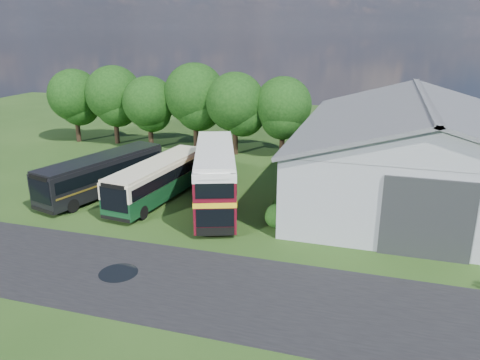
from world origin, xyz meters
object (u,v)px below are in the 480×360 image
(bus_maroon_double, at_px, (215,179))
(bus_dark_single, at_px, (103,174))
(bus_green_single, at_px, (158,179))
(storage_shed, at_px, (418,145))

(bus_maroon_double, bearing_deg, bus_dark_single, 157.68)
(bus_green_single, xyz_separation_m, bus_dark_single, (-4.98, -0.17, 0.05))
(bus_dark_single, bearing_deg, bus_maroon_double, 12.90)
(bus_green_single, height_order, bus_maroon_double, bus_maroon_double)
(bus_green_single, bearing_deg, storage_shed, 26.94)
(bus_green_single, height_order, bus_dark_single, bus_dark_single)
(storage_shed, xyz_separation_m, bus_maroon_double, (-14.59, -8.07, -1.76))
(bus_green_single, distance_m, bus_dark_single, 4.99)
(bus_dark_single, bearing_deg, bus_green_single, 17.55)
(storage_shed, relative_size, bus_green_single, 2.14)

